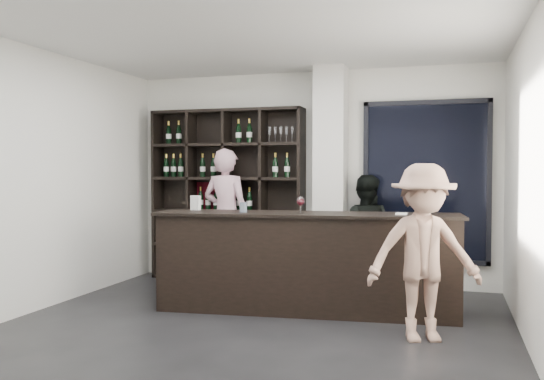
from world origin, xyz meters
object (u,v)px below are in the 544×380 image
(taster_pink, at_px, (226,216))
(taster_black, at_px, (365,233))
(customer, at_px, (424,252))
(wine_shelf, at_px, (227,195))
(tasting_counter, at_px, (306,262))

(taster_pink, distance_m, taster_black, 1.92)
(taster_black, xyz_separation_m, customer, (0.81, -2.00, 0.06))
(wine_shelf, relative_size, customer, 1.49)
(tasting_counter, height_order, taster_black, taster_black)
(wine_shelf, xyz_separation_m, customer, (2.77, -2.17, -0.39))
(taster_black, bearing_deg, wine_shelf, -3.21)
(tasting_counter, relative_size, customer, 2.05)
(wine_shelf, height_order, taster_black, wine_shelf)
(wine_shelf, relative_size, taster_pink, 1.30)
(tasting_counter, distance_m, customer, 1.48)
(taster_black, relative_size, customer, 0.92)
(tasting_counter, xyz_separation_m, customer, (1.27, -0.70, 0.26))
(taster_pink, xyz_separation_m, taster_black, (1.91, 0.00, -0.18))
(tasting_counter, xyz_separation_m, taster_pink, (-1.45, 1.30, 0.38))
(taster_black, bearing_deg, tasting_counter, 72.15)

